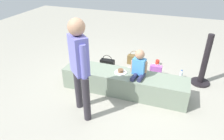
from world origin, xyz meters
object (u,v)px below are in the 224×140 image
object	(u,v)px
water_bottle_near_gift	(181,74)
handbag_brown_canvas	(135,59)
adult_standing	(79,61)
handbag_black_leather	(107,64)
child_seated	(139,65)
cake_box_white	(135,73)
cake_plate	(121,72)
gift_bag	(156,71)
party_cup_red	(157,62)

from	to	relation	value
water_bottle_near_gift	handbag_brown_canvas	distance (m)	1.11
adult_standing	handbag_black_leather	bearing A→B (deg)	96.13
child_seated	handbag_black_leather	world-z (taller)	child_seated
child_seated	cake_box_white	bearing A→B (deg)	106.73
adult_standing	cake_box_white	xyz separation A→B (m)	(0.51, 1.41, -0.85)
cake_plate	gift_bag	xyz separation A→B (m)	(0.53, 0.77, -0.29)
child_seated	adult_standing	xyz separation A→B (m)	(-0.70, -0.77, 0.32)
handbag_brown_canvas	child_seated	bearing A→B (deg)	-73.78
adult_standing	party_cup_red	size ratio (longest dim) A/B	13.07
cake_plate	handbag_black_leather	world-z (taller)	cake_plate
gift_bag	water_bottle_near_gift	distance (m)	0.52
party_cup_red	handbag_brown_canvas	xyz separation A→B (m)	(-0.52, -0.13, 0.05)
adult_standing	cake_box_white	bearing A→B (deg)	70.08
water_bottle_near_gift	handbag_brown_canvas	size ratio (longest dim) A/B	0.56
adult_standing	cake_box_white	world-z (taller)	adult_standing
water_bottle_near_gift	cake_box_white	bearing A→B (deg)	-166.01
handbag_black_leather	gift_bag	bearing A→B (deg)	0.16
cake_plate	cake_box_white	distance (m)	0.73
gift_bag	child_seated	bearing A→B (deg)	-105.20
cake_plate	cake_box_white	size ratio (longest dim) A/B	0.73
gift_bag	water_bottle_near_gift	xyz separation A→B (m)	(0.51, 0.09, -0.04)
child_seated	handbag_brown_canvas	distance (m)	1.32
gift_bag	cake_box_white	world-z (taller)	gift_bag
adult_standing	gift_bag	size ratio (longest dim) A/B	5.29
water_bottle_near_gift	handbag_black_leather	xyz separation A→B (m)	(-1.59, -0.10, 0.02)
water_bottle_near_gift	gift_bag	bearing A→B (deg)	-169.70
party_cup_red	cake_box_white	xyz separation A→B (m)	(-0.37, -0.67, 0.01)
handbag_brown_canvas	gift_bag	bearing A→B (deg)	-35.72
adult_standing	cake_plate	bearing A→B (deg)	63.97
gift_bag	cake_box_white	size ratio (longest dim) A/B	0.94
child_seated	party_cup_red	xyz separation A→B (m)	(0.17, 1.31, -0.55)
child_seated	adult_standing	bearing A→B (deg)	-132.53
cake_plate	party_cup_red	bearing A→B (deg)	69.01
party_cup_red	cake_box_white	bearing A→B (deg)	-118.83
handbag_brown_canvas	cake_plate	bearing A→B (deg)	-89.13
adult_standing	handbag_black_leather	world-z (taller)	adult_standing
child_seated	party_cup_red	world-z (taller)	child_seated
party_cup_red	handbag_black_leather	bearing A→B (deg)	-152.84
adult_standing	handbag_brown_canvas	bearing A→B (deg)	79.45
handbag_brown_canvas	handbag_black_leather	bearing A→B (deg)	-142.76
gift_bag	adult_standing	bearing A→B (deg)	-120.64
gift_bag	cake_box_white	xyz separation A→B (m)	(-0.40, -0.13, -0.05)
cake_plate	handbag_brown_canvas	distance (m)	1.20
handbag_brown_canvas	cake_box_white	bearing A→B (deg)	-74.40
adult_standing	party_cup_red	world-z (taller)	adult_standing
child_seated	cake_box_white	world-z (taller)	child_seated
adult_standing	handbag_black_leather	size ratio (longest dim) A/B	4.86
handbag_black_leather	handbag_brown_canvas	distance (m)	0.66
child_seated	adult_standing	distance (m)	1.09
child_seated	water_bottle_near_gift	distance (m)	1.24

